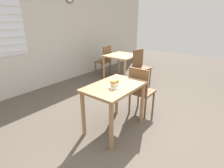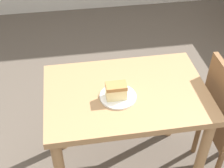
{
  "view_description": "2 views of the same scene",
  "coord_description": "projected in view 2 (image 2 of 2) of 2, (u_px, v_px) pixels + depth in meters",
  "views": [
    {
      "loc": [
        -1.94,
        -0.99,
        1.69
      ],
      "look_at": [
        -0.08,
        0.46,
        0.79
      ],
      "focal_mm": 28.0,
      "sensor_mm": 36.0,
      "label": 1
    },
    {
      "loc": [
        -0.29,
        -0.83,
        1.93
      ],
      "look_at": [
        -0.09,
        0.44,
        0.83
      ],
      "focal_mm": 50.0,
      "sensor_mm": 36.0,
      "label": 2
    }
  ],
  "objects": [
    {
      "name": "plate",
      "position": [
        118.0,
        97.0,
        1.73
      ],
      "size": [
        0.2,
        0.2,
        0.01
      ],
      "color": "white",
      "rests_on": "dining_table_near"
    },
    {
      "name": "dining_table_near",
      "position": [
        126.0,
        108.0,
        1.86
      ],
      "size": [
        0.93,
        0.63,
        0.75
      ],
      "color": "#9E754C",
      "rests_on": "ground_plane"
    },
    {
      "name": "cake_slice",
      "position": [
        116.0,
        91.0,
        1.69
      ],
      "size": [
        0.11,
        0.07,
        0.09
      ],
      "color": "beige",
      "rests_on": "plate"
    }
  ]
}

